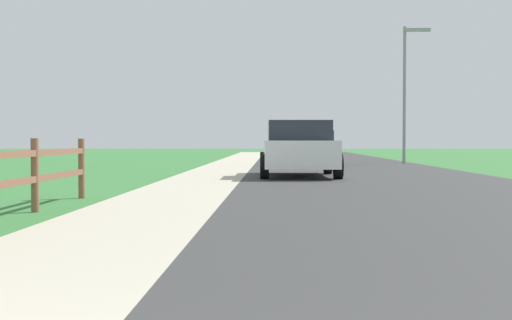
# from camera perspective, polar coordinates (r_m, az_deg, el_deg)

# --- Properties ---
(ground_plane) EXTENTS (120.00, 120.00, 0.00)m
(ground_plane) POSITION_cam_1_polar(r_m,az_deg,el_deg) (26.10, -0.36, -0.63)
(ground_plane) COLOR #377538
(road_asphalt) EXTENTS (7.00, 66.00, 0.01)m
(road_asphalt) POSITION_cam_1_polar(r_m,az_deg,el_deg) (28.21, 6.90, -0.46)
(road_asphalt) COLOR #373737
(road_asphalt) RESTS_ON ground
(curb_concrete) EXTENTS (6.00, 66.00, 0.01)m
(curb_concrete) POSITION_cam_1_polar(r_m,az_deg,el_deg) (28.34, -6.30, -0.45)
(curb_concrete) COLOR #BCB39C
(curb_concrete) RESTS_ON ground
(grass_verge) EXTENTS (5.00, 66.00, 0.00)m
(grass_verge) POSITION_cam_1_polar(r_m,az_deg,el_deg) (28.58, -9.28, -0.44)
(grass_verge) COLOR #377538
(grass_verge) RESTS_ON ground
(parked_suv_white) EXTENTS (2.21, 4.54, 1.54)m
(parked_suv_white) POSITION_cam_1_polar(r_m,az_deg,el_deg) (19.83, 3.43, 0.89)
(parked_suv_white) COLOR white
(parked_suv_white) RESTS_ON ground
(parked_car_silver) EXTENTS (2.29, 4.36, 1.40)m
(parked_car_silver) POSITION_cam_1_polar(r_m,az_deg,el_deg) (28.70, 4.36, 1.02)
(parked_car_silver) COLOR #B7BABF
(parked_car_silver) RESTS_ON ground
(street_lamp) EXTENTS (1.17, 0.20, 5.93)m
(street_lamp) POSITION_cam_1_polar(r_m,az_deg,el_deg) (31.59, 12.03, 6.18)
(street_lamp) COLOR gray
(street_lamp) RESTS_ON ground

